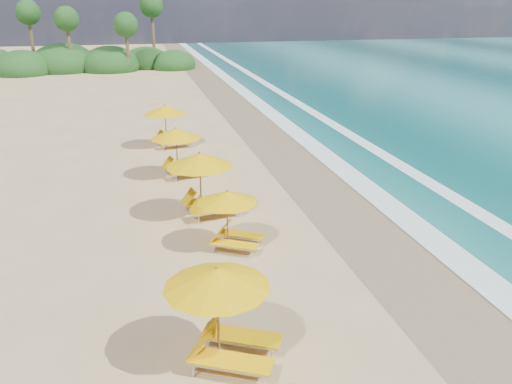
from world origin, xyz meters
TOP-DOWN VIEW (x-y plane):
  - ground at (0.00, 0.00)m, footprint 160.00×160.00m
  - wet_sand at (4.00, 0.00)m, footprint 4.00×160.00m
  - surf_foam at (6.70, 0.00)m, footprint 4.00×160.00m
  - station_1 at (-2.44, -7.43)m, footprint 3.18×3.18m
  - station_2 at (-1.22, -1.77)m, footprint 2.69×2.69m
  - station_3 at (-1.65, 1.17)m, footprint 3.05×2.92m
  - station_4 at (-2.09, 6.01)m, footprint 2.89×2.80m
  - station_5 at (-2.19, 11.28)m, footprint 2.85×2.73m
  - treeline at (-9.94, 45.51)m, footprint 25.80×8.80m

SIDE VIEW (x-z plane):
  - ground at x=0.00m, z-range 0.00..0.00m
  - wet_sand at x=4.00m, z-range 0.00..0.01m
  - surf_foam at x=6.70m, z-range 0.02..0.03m
  - treeline at x=-9.94m, z-range -3.87..5.86m
  - station_2 at x=-1.22m, z-range 0.12..2.13m
  - station_4 at x=-2.09m, z-range 0.14..2.47m
  - station_5 at x=-2.19m, z-range 0.14..2.50m
  - station_1 at x=-2.44m, z-range 0.14..2.55m
  - station_3 at x=-1.65m, z-range 0.15..2.66m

